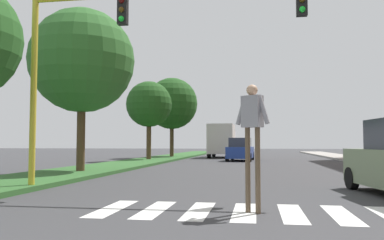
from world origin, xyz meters
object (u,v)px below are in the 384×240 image
object	(u,v)px
tree_mid	(82,61)
tree_far	(149,104)
traffic_light_gantry	(122,36)
truck_box_delivery	(222,140)
tree_distant	(172,104)
sedan_midblock	(240,150)
pedestrian_performer	(252,127)

from	to	relation	value
tree_mid	tree_far	xyz separation A→B (m)	(-0.52, 13.06, -0.66)
traffic_light_gantry	tree_far	bearing A→B (deg)	103.04
truck_box_delivery	traffic_light_gantry	bearing A→B (deg)	-91.12
truck_box_delivery	tree_distant	bearing A→B (deg)	-158.76
tree_mid	tree_far	bearing A→B (deg)	92.29
sedan_midblock	traffic_light_gantry	bearing A→B (deg)	-97.03
pedestrian_performer	truck_box_delivery	world-z (taller)	truck_box_delivery
tree_far	traffic_light_gantry	distance (m)	19.33
sedan_midblock	tree_far	bearing A→B (deg)	-166.58
sedan_midblock	truck_box_delivery	bearing A→B (deg)	106.17
tree_far	traffic_light_gantry	bearing A→B (deg)	-76.96
tree_mid	truck_box_delivery	size ratio (longest dim) A/B	1.15
tree_mid	truck_box_delivery	bearing A→B (deg)	78.54
traffic_light_gantry	sedan_midblock	world-z (taller)	traffic_light_gantry
sedan_midblock	pedestrian_performer	bearing A→B (deg)	-87.20
tree_distant	tree_far	bearing A→B (deg)	-92.97
tree_far	sedan_midblock	size ratio (longest dim) A/B	1.29
tree_mid	traffic_light_gantry	distance (m)	6.96
traffic_light_gantry	truck_box_delivery	distance (m)	27.48
tree_distant	tree_mid	bearing A→B (deg)	-89.50
traffic_light_gantry	pedestrian_performer	size ratio (longest dim) A/B	3.64
tree_mid	truck_box_delivery	world-z (taller)	tree_mid
tree_distant	sedan_midblock	world-z (taller)	tree_distant
pedestrian_performer	sedan_midblock	xyz separation A→B (m)	(-1.14, 23.29, -0.85)
tree_mid	tree_distant	xyz separation A→B (m)	(-0.17, 19.80, 0.06)
tree_far	tree_mid	bearing A→B (deg)	-87.71
traffic_light_gantry	pedestrian_performer	xyz separation A→B (m)	(3.66, -2.82, -2.71)
pedestrian_performer	truck_box_delivery	size ratio (longest dim) A/B	0.40
tree_far	sedan_midblock	world-z (taller)	tree_far
tree_far	truck_box_delivery	bearing A→B (deg)	60.09
tree_mid	sedan_midblock	distance (m)	16.55
tree_mid	pedestrian_performer	distance (m)	11.88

